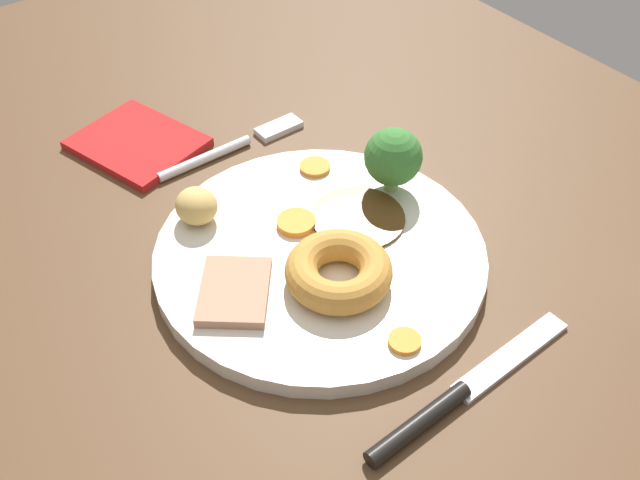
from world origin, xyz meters
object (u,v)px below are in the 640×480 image
at_px(roast_potato_left, 196,206).
at_px(carrot_coin_back, 315,167).
at_px(yorkshire_pudding, 339,271).
at_px(carrot_coin_front, 405,341).
at_px(meat_slice_main, 234,291).
at_px(knife, 454,397).
at_px(carrot_coin_side, 296,223).
at_px(folded_napkin, 137,143).
at_px(broccoli_floret, 393,157).
at_px(fork, 236,145).
at_px(dinner_plate, 320,256).

relative_size(roast_potato_left, carrot_coin_back, 1.33).
xyz_separation_m(yorkshire_pudding, carrot_coin_front, (0.07, 0.00, -0.01)).
relative_size(meat_slice_main, knife, 0.35).
bearing_deg(carrot_coin_side, roast_potato_left, -131.75).
bearing_deg(carrot_coin_side, folded_napkin, -166.14).
bearing_deg(broccoli_floret, fork, -154.97).
relative_size(carrot_coin_front, carrot_coin_back, 0.87).
relative_size(meat_slice_main, carrot_coin_back, 2.44).
xyz_separation_m(carrot_coin_back, carrot_coin_side, (0.05, -0.06, 0.00)).
relative_size(roast_potato_left, knife, 0.19).
height_order(dinner_plate, knife, dinner_plate).
bearing_deg(carrot_coin_side, carrot_coin_back, 131.98).
height_order(carrot_coin_front, folded_napkin, carrot_coin_front).
height_order(roast_potato_left, broccoli_floret, broccoli_floret).
distance_m(roast_potato_left, knife, 0.25).
xyz_separation_m(broccoli_floret, folded_napkin, (-0.20, -0.14, -0.04)).
distance_m(dinner_plate, knife, 0.16).
height_order(yorkshire_pudding, roast_potato_left, roast_potato_left).
xyz_separation_m(dinner_plate, knife, (0.16, -0.01, -0.00)).
bearing_deg(carrot_coin_back, meat_slice_main, -57.85).
relative_size(carrot_coin_side, knife, 0.17).
relative_size(dinner_plate, carrot_coin_front, 11.21).
height_order(yorkshire_pudding, fork, yorkshire_pudding).
bearing_deg(dinner_plate, roast_potato_left, -146.17).
bearing_deg(roast_potato_left, carrot_coin_back, 88.42).
xyz_separation_m(carrot_coin_side, knife, (0.19, -0.01, -0.01)).
height_order(carrot_coin_front, broccoli_floret, broccoli_floret).
xyz_separation_m(carrot_coin_front, broccoli_floret, (-0.13, 0.10, 0.03)).
bearing_deg(dinner_plate, fork, 170.90).
bearing_deg(carrot_coin_side, yorkshire_pudding, -9.31).
bearing_deg(fork, yorkshire_pudding, -101.08).
bearing_deg(roast_potato_left, carrot_coin_front, 14.19).
relative_size(carrot_coin_front, broccoli_floret, 0.40).
xyz_separation_m(meat_slice_main, fork, (-0.17, 0.11, -0.01)).
bearing_deg(fork, carrot_coin_front, -98.10).
xyz_separation_m(yorkshire_pudding, knife, (0.12, 0.00, -0.02)).
height_order(carrot_coin_side, fork, carrot_coin_side).
distance_m(dinner_plate, fork, 0.17).
height_order(yorkshire_pudding, folded_napkin, yorkshire_pudding).
distance_m(knife, folded_napkin, 0.38).
bearing_deg(knife, carrot_coin_front, 89.86).
height_order(yorkshire_pudding, carrot_coin_side, yorkshire_pudding).
height_order(dinner_plate, meat_slice_main, meat_slice_main).
relative_size(yorkshire_pudding, roast_potato_left, 2.25).
bearing_deg(carrot_coin_side, carrot_coin_front, -4.01).
bearing_deg(broccoli_floret, carrot_coin_front, -37.34).
relative_size(dinner_plate, folded_napkin, 2.36).
bearing_deg(meat_slice_main, dinner_plate, 91.01).
distance_m(roast_potato_left, folded_napkin, 0.14).
height_order(meat_slice_main, yorkshire_pudding, yorkshire_pudding).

